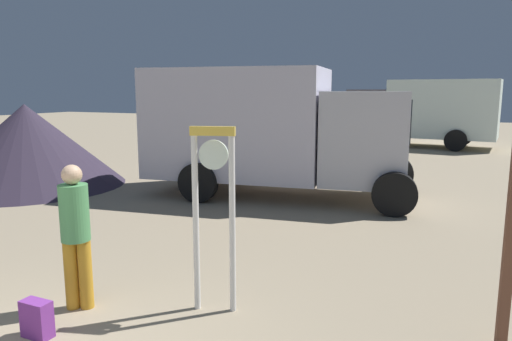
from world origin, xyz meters
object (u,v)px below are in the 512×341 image
(box_truck_near, at_px, (269,127))
(dome_tent, at_px, (27,145))
(backpack, at_px, (37,319))
(box_truck_far, at_px, (424,110))
(standing_clock, at_px, (214,201))
(person_near_clock, at_px, (75,230))

(box_truck_near, height_order, dome_tent, box_truck_near)
(backpack, xyz_separation_m, box_truck_far, (1.97, 19.30, 1.44))
(box_truck_far, distance_m, dome_tent, 16.27)
(standing_clock, bearing_deg, dome_tent, 152.22)
(standing_clock, distance_m, dome_tent, 9.07)
(person_near_clock, bearing_deg, dome_tent, 143.58)
(person_near_clock, height_order, box_truck_near, box_truck_near)
(box_truck_far, bearing_deg, person_near_clock, -96.33)
(person_near_clock, height_order, backpack, person_near_clock)
(box_truck_far, bearing_deg, box_truck_near, -101.29)
(backpack, bearing_deg, box_truck_far, 84.17)
(standing_clock, distance_m, box_truck_far, 18.02)
(box_truck_near, distance_m, dome_tent, 6.45)
(box_truck_far, bearing_deg, backpack, -95.83)
(backpack, bearing_deg, box_truck_near, 93.62)
(dome_tent, bearing_deg, person_near_clock, -36.42)
(standing_clock, relative_size, box_truck_near, 0.33)
(person_near_clock, height_order, dome_tent, dome_tent)
(person_near_clock, relative_size, box_truck_near, 0.26)
(standing_clock, distance_m, backpack, 2.17)
(box_truck_near, bearing_deg, backpack, -86.38)
(box_truck_far, xyz_separation_m, dome_tent, (-8.64, -13.77, -0.55))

